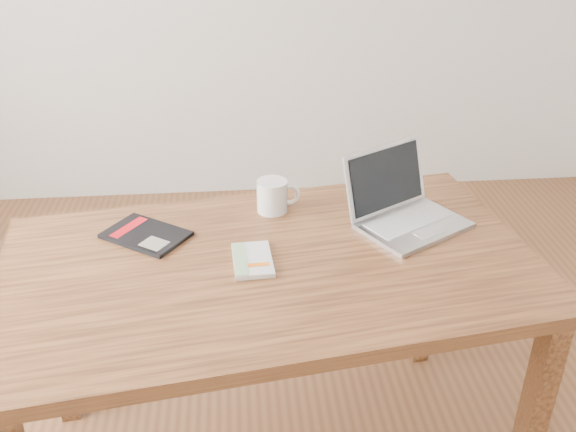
{
  "coord_description": "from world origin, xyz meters",
  "views": [
    {
      "loc": [
        -0.08,
        -1.37,
        1.67
      ],
      "look_at": [
        0.05,
        0.12,
        0.85
      ],
      "focal_mm": 40.0,
      "sensor_mm": 36.0,
      "label": 1
    }
  ],
  "objects": [
    {
      "name": "room",
      "position": [
        -0.07,
        0.0,
        1.36
      ],
      "size": [
        4.04,
        4.04,
        2.7
      ],
      "color": "brown",
      "rests_on": "ground"
    },
    {
      "name": "desk",
      "position": [
        0.0,
        0.06,
        0.66
      ],
      "size": [
        1.5,
        1.0,
        0.75
      ],
      "rotation": [
        0.0,
        0.0,
        0.15
      ],
      "color": "#56321A",
      "rests_on": "ground"
    },
    {
      "name": "white_guidebook",
      "position": [
        -0.05,
        0.06,
        0.76
      ],
      "size": [
        0.11,
        0.17,
        0.01
      ],
      "rotation": [
        0.0,
        0.0,
        0.05
      ],
      "color": "beige",
      "rests_on": "desk"
    },
    {
      "name": "black_guidebook",
      "position": [
        -0.34,
        0.22,
        0.76
      ],
      "size": [
        0.27,
        0.25,
        0.01
      ],
      "rotation": [
        0.0,
        0.0,
        0.96
      ],
      "color": "black",
      "rests_on": "desk"
    },
    {
      "name": "laptop",
      "position": [
        0.4,
        0.24,
        0.79
      ],
      "size": [
        0.39,
        0.37,
        0.2
      ],
      "rotation": [
        0.0,
        0.0,
        0.53
      ],
      "color": "silver",
      "rests_on": "desk"
    },
    {
      "name": "coffee_mug",
      "position": [
        0.03,
        0.34,
        0.8
      ],
      "size": [
        0.13,
        0.09,
        0.1
      ],
      "rotation": [
        0.0,
        0.0,
        0.1
      ],
      "color": "white",
      "rests_on": "desk"
    }
  ]
}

